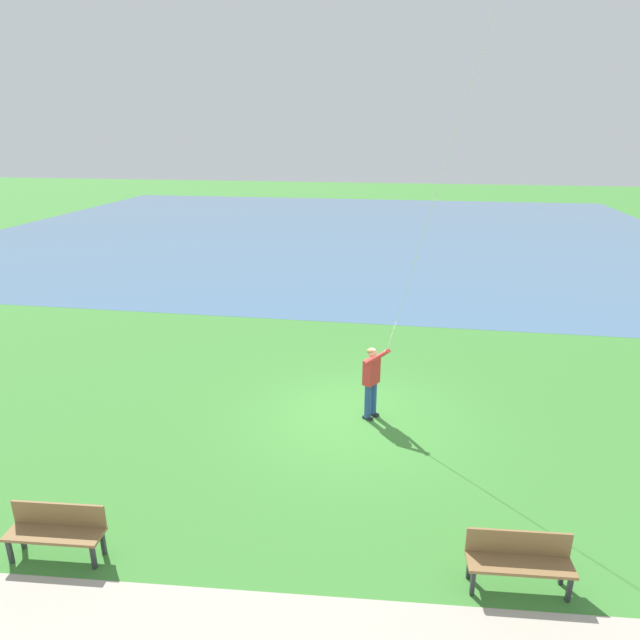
% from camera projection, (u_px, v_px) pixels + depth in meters
% --- Properties ---
extents(ground_plane, '(120.00, 120.00, 0.00)m').
position_uv_depth(ground_plane, '(354.00, 415.00, 13.01)').
color(ground_plane, '#3D7F33').
extents(lake_water, '(36.00, 44.00, 0.01)m').
position_uv_depth(lake_water, '(332.00, 231.00, 36.50)').
color(lake_water, '#476B8E').
rests_on(lake_water, ground).
extents(person_kite_flyer, '(0.53, 0.62, 1.83)m').
position_uv_depth(person_kite_flyer, '(372.00, 376.00, 12.58)').
color(person_kite_flyer, '#232328').
rests_on(person_kite_flyer, ground).
extents(park_bench_near_walkway, '(0.55, 1.53, 0.88)m').
position_uv_depth(park_bench_near_walkway, '(519.00, 557.00, 8.00)').
color(park_bench_near_walkway, olive).
rests_on(park_bench_near_walkway, ground).
extents(park_bench_far_walkway, '(0.55, 1.53, 0.88)m').
position_uv_depth(park_bench_far_walkway, '(56.00, 528.00, 8.59)').
color(park_bench_far_walkway, olive).
rests_on(park_bench_far_walkway, ground).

